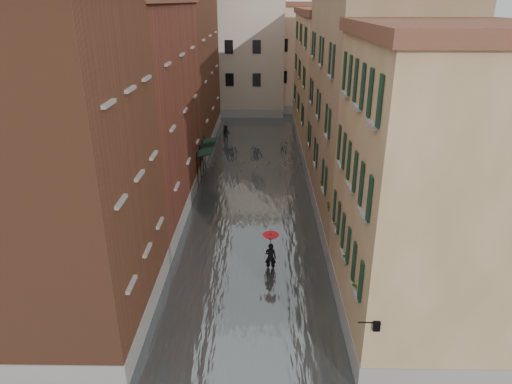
{
  "coord_description": "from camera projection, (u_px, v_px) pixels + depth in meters",
  "views": [
    {
      "loc": [
        0.65,
        -17.88,
        12.62
      ],
      "look_at": [
        0.33,
        4.97,
        3.0
      ],
      "focal_mm": 32.0,
      "sensor_mm": 36.0,
      "label": 1
    }
  ],
  "objects": [
    {
      "name": "building_end_pink",
      "position": [
        306.0,
        59.0,
        55.83
      ],
      "size": [
        10.0,
        9.0,
        12.0
      ],
      "primitive_type": "cube",
      "color": "tan",
      "rests_on": "ground"
    },
    {
      "name": "building_left_mid",
      "position": [
        135.0,
        115.0,
        27.34
      ],
      "size": [
        6.0,
        14.0,
        12.5
      ],
      "primitive_type": "cube",
      "color": "brown",
      "rests_on": "ground"
    },
    {
      "name": "window_planters",
      "position": [
        339.0,
        221.0,
        20.41
      ],
      "size": [
        0.59,
        10.68,
        0.84
      ],
      "color": "brown",
      "rests_on": "ground"
    },
    {
      "name": "building_right_mid",
      "position": [
        369.0,
        112.0,
        27.06
      ],
      "size": [
        6.0,
        14.0,
        13.0
      ],
      "primitive_type": "cube",
      "color": "#99775C",
      "rests_on": "ground"
    },
    {
      "name": "ground",
      "position": [
        248.0,
        292.0,
        21.38
      ],
      "size": [
        120.0,
        120.0,
        0.0
      ],
      "primitive_type": "plane",
      "color": "#5D5D60",
      "rests_on": "ground"
    },
    {
      "name": "pedestrian_far",
      "position": [
        226.0,
        134.0,
        43.42
      ],
      "size": [
        0.99,
        0.86,
        1.74
      ],
      "primitive_type": "imported",
      "rotation": [
        0.0,
        0.0,
        -0.27
      ],
      "color": "black",
      "rests_on": "ground"
    },
    {
      "name": "awning_near",
      "position": [
        206.0,
        150.0,
        33.47
      ],
      "size": [
        1.09,
        3.17,
        2.8
      ],
      "color": "black",
      "rests_on": "ground"
    },
    {
      "name": "building_right_far",
      "position": [
        333.0,
        83.0,
        41.17
      ],
      "size": [
        6.0,
        16.0,
        11.5
      ],
      "primitive_type": "cube",
      "color": "#91744B",
      "rests_on": "ground"
    },
    {
      "name": "building_right_near",
      "position": [
        430.0,
        197.0,
        17.21
      ],
      "size": [
        6.0,
        8.0,
        11.5
      ],
      "primitive_type": "cube",
      "color": "#91744B",
      "rests_on": "ground"
    },
    {
      "name": "wall_lantern",
      "position": [
        376.0,
        325.0,
        14.63
      ],
      "size": [
        0.71,
        0.22,
        0.35
      ],
      "color": "black",
      "rests_on": "ground"
    },
    {
      "name": "pedestrian_main",
      "position": [
        271.0,
        250.0,
        22.58
      ],
      "size": [
        0.85,
        0.85,
        2.06
      ],
      "color": "black",
      "rests_on": "ground"
    },
    {
      "name": "awning_far",
      "position": [
        208.0,
        145.0,
        34.79
      ],
      "size": [
        1.09,
        2.71,
        2.8
      ],
      "color": "black",
      "rests_on": "ground"
    },
    {
      "name": "building_left_near",
      "position": [
        58.0,
        177.0,
        17.11
      ],
      "size": [
        6.0,
        8.0,
        13.0
      ],
      "primitive_type": "cube",
      "color": "brown",
      "rests_on": "ground"
    },
    {
      "name": "floodwater",
      "position": [
        253.0,
        186.0,
        33.32
      ],
      "size": [
        10.0,
        60.0,
        0.2
      ],
      "primitive_type": "cube",
      "color": "#505859",
      "rests_on": "ground"
    },
    {
      "name": "building_end_cream",
      "position": [
        232.0,
        56.0,
        53.91
      ],
      "size": [
        12.0,
        9.0,
        13.0
      ],
      "primitive_type": "cube",
      "color": "#B3A78E",
      "rests_on": "ground"
    },
    {
      "name": "building_left_far",
      "position": [
        177.0,
        68.0,
        40.87
      ],
      "size": [
        6.0,
        16.0,
        14.0
      ],
      "primitive_type": "cube",
      "color": "brown",
      "rests_on": "ground"
    }
  ]
}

